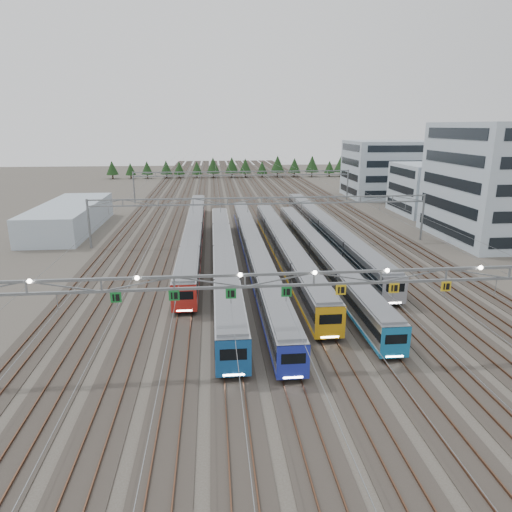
{
  "coord_description": "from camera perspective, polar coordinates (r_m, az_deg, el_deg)",
  "views": [
    {
      "loc": [
        -8.01,
        -34.37,
        19.23
      ],
      "look_at": [
        -2.78,
        20.3,
        3.5
      ],
      "focal_mm": 32.0,
      "sensor_mm": 36.0,
      "label": 1
    }
  ],
  "objects": [
    {
      "name": "gantry_mid",
      "position": [
        75.89,
        0.67,
        6.24
      ],
      "size": [
        56.36,
        0.36,
        8.0
      ],
      "color": "slate",
      "rests_on": "ground"
    },
    {
      "name": "treeline",
      "position": [
        178.16,
        -1.15,
        11.15
      ],
      "size": [
        106.4,
        5.6,
        7.02
      ],
      "color": "#332114",
      "rests_on": "ground"
    },
    {
      "name": "train_e",
      "position": [
        65.41,
        7.78,
        0.48
      ],
      "size": [
        2.56,
        56.92,
        3.32
      ],
      "color": "black",
      "rests_on": "ground"
    },
    {
      "name": "gantry_far",
      "position": [
        120.32,
        -1.64,
        9.85
      ],
      "size": [
        56.36,
        0.36,
        8.0
      ],
      "color": "slate",
      "rests_on": "ground"
    },
    {
      "name": "gantry_near",
      "position": [
        37.2,
        7.21,
        -3.2
      ],
      "size": [
        56.36,
        0.61,
        8.08
      ],
      "color": "slate",
      "rests_on": "ground"
    },
    {
      "name": "train_b",
      "position": [
        61.94,
        -4.09,
        -0.12
      ],
      "size": [
        2.82,
        56.74,
        3.68
      ],
      "color": "black",
      "rests_on": "ground"
    },
    {
      "name": "track_bed",
      "position": [
        135.77,
        -2.06,
        8.47
      ],
      "size": [
        54.0,
        260.0,
        5.42
      ],
      "color": "#2D2823",
      "rests_on": "ground"
    },
    {
      "name": "train_d",
      "position": [
        66.68,
        3.57,
        1.06
      ],
      "size": [
        2.83,
        53.58,
        3.69
      ],
      "color": "black",
      "rests_on": "ground"
    },
    {
      "name": "depot_bldg_north",
      "position": [
        133.83,
        16.21,
        10.39
      ],
      "size": [
        22.0,
        18.0,
        15.27
      ],
      "primitive_type": "cube",
      "color": "#A6B8C6",
      "rests_on": "ground"
    },
    {
      "name": "ground",
      "position": [
        40.19,
        6.88,
        -12.73
      ],
      "size": [
        400.0,
        400.0,
        0.0
      ],
      "primitive_type": "plane",
      "color": "#47423A",
      "rests_on": "ground"
    },
    {
      "name": "west_shed",
      "position": [
        94.22,
        -22.28,
        4.54
      ],
      "size": [
        10.0,
        30.0,
        4.93
      ],
      "primitive_type": "cube",
      "color": "#A6B8C6",
      "rests_on": "ground"
    },
    {
      "name": "depot_bldg_south",
      "position": [
        88.92,
        28.21,
        8.09
      ],
      "size": [
        18.0,
        22.0,
        19.8
      ],
      "primitive_type": "cube",
      "color": "#A6B8C6",
      "rests_on": "ground"
    },
    {
      "name": "train_f",
      "position": [
        79.27,
        8.74,
        3.3
      ],
      "size": [
        2.81,
        61.32,
        3.66
      ],
      "color": "black",
      "rests_on": "ground"
    },
    {
      "name": "depot_bldg_mid",
      "position": [
        110.37,
        20.99,
        7.81
      ],
      "size": [
        14.0,
        16.0,
        11.08
      ],
      "primitive_type": "cube",
      "color": "#A6B8C6",
      "rests_on": "ground"
    },
    {
      "name": "train_c",
      "position": [
        65.89,
        -0.26,
        0.76
      ],
      "size": [
        2.59,
        65.82,
        3.36
      ],
      "color": "black",
      "rests_on": "ground"
    },
    {
      "name": "train_a",
      "position": [
        77.4,
        -7.74,
        2.99
      ],
      "size": [
        2.73,
        62.14,
        3.55
      ],
      "color": "black",
      "rests_on": "ground"
    }
  ]
}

